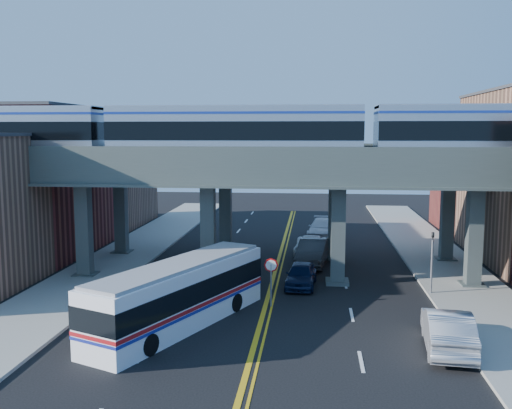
# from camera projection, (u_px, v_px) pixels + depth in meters

# --- Properties ---
(ground) EXTENTS (120.00, 120.00, 0.00)m
(ground) POSITION_uv_depth(u_px,v_px,m) (260.00, 325.00, 27.46)
(ground) COLOR black
(ground) RESTS_ON ground
(sidewalk_west) EXTENTS (5.00, 70.00, 0.16)m
(sidewalk_west) POSITION_uv_depth(u_px,v_px,m) (105.00, 269.00, 38.48)
(sidewalk_west) COLOR gray
(sidewalk_west) RESTS_ON ground
(sidewalk_east) EXTENTS (5.00, 70.00, 0.16)m
(sidewalk_east) POSITION_uv_depth(u_px,v_px,m) (455.00, 277.00, 36.16)
(sidewalk_east) COLOR gray
(sidewalk_east) RESTS_ON ground
(building_west_b) EXTENTS (8.00, 14.00, 11.00)m
(building_west_b) POSITION_uv_depth(u_px,v_px,m) (44.00, 180.00, 44.42)
(building_west_b) COLOR maroon
(building_west_b) RESTS_ON ground
(building_west_c) EXTENTS (8.00, 10.00, 8.00)m
(building_west_c) POSITION_uv_depth(u_px,v_px,m) (105.00, 184.00, 57.44)
(building_west_c) COLOR #95654D
(building_west_c) RESTS_ON ground
(building_east_c) EXTENTS (8.00, 10.00, 9.00)m
(building_east_c) POSITION_uv_depth(u_px,v_px,m) (484.00, 183.00, 53.65)
(building_east_c) COLOR maroon
(building_east_c) RESTS_ON ground
(elevated_viaduct_near) EXTENTS (52.00, 3.60, 7.40)m
(elevated_viaduct_near) POSITION_uv_depth(u_px,v_px,m) (273.00, 178.00, 34.54)
(elevated_viaduct_near) COLOR #434E4D
(elevated_viaduct_near) RESTS_ON ground
(elevated_viaduct_far) EXTENTS (52.00, 3.60, 7.40)m
(elevated_viaduct_far) POSITION_uv_depth(u_px,v_px,m) (280.00, 170.00, 41.45)
(elevated_viaduct_far) COLOR #434E4D
(elevated_viaduct_far) RESTS_ON ground
(transit_train) EXTENTS (47.26, 2.96, 3.45)m
(transit_train) POSITION_uv_depth(u_px,v_px,m) (235.00, 132.00, 34.42)
(transit_train) COLOR black
(transit_train) RESTS_ON elevated_viaduct_near
(stop_sign) EXTENTS (0.76, 0.09, 2.63)m
(stop_sign) POSITION_uv_depth(u_px,v_px,m) (271.00, 274.00, 30.17)
(stop_sign) COLOR slate
(stop_sign) RESTS_ON ground
(traffic_signal) EXTENTS (0.15, 0.18, 4.10)m
(traffic_signal) POSITION_uv_depth(u_px,v_px,m) (432.00, 256.00, 32.16)
(traffic_signal) COLOR slate
(traffic_signal) RESTS_ON ground
(transit_bus) EXTENTS (6.89, 11.43, 2.93)m
(transit_bus) POSITION_uv_depth(u_px,v_px,m) (180.00, 295.00, 27.19)
(transit_bus) COLOR white
(transit_bus) RESTS_ON ground
(car_lane_a) EXTENTS (1.99, 4.35, 1.44)m
(car_lane_a) POSITION_uv_depth(u_px,v_px,m) (301.00, 275.00, 34.22)
(car_lane_a) COLOR #101B3B
(car_lane_a) RESTS_ON ground
(car_lane_b) EXTENTS (2.59, 5.57, 1.77)m
(car_lane_b) POSITION_uv_depth(u_px,v_px,m) (313.00, 253.00, 39.73)
(car_lane_b) COLOR #2F3032
(car_lane_b) RESTS_ON ground
(car_lane_c) EXTENTS (2.58, 5.19, 1.41)m
(car_lane_c) POSITION_uv_depth(u_px,v_px,m) (311.00, 246.00, 42.87)
(car_lane_c) COLOR silver
(car_lane_c) RESTS_ON ground
(car_lane_d) EXTENTS (2.84, 5.84, 1.64)m
(car_lane_d) POSITION_uv_depth(u_px,v_px,m) (322.00, 228.00, 50.09)
(car_lane_d) COLOR silver
(car_lane_d) RESTS_ON ground
(car_parked_curb) EXTENTS (2.39, 5.48, 1.75)m
(car_parked_curb) POSITION_uv_depth(u_px,v_px,m) (448.00, 330.00, 24.27)
(car_parked_curb) COLOR #A4A5A9
(car_parked_curb) RESTS_ON ground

